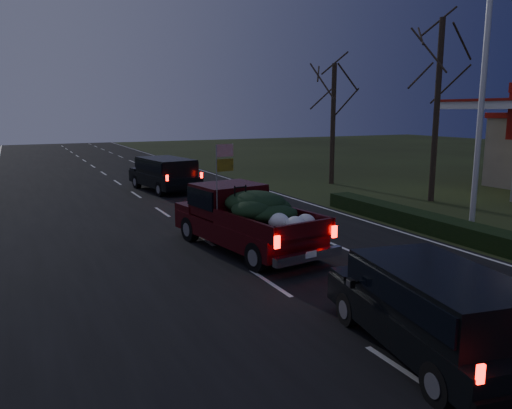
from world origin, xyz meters
name	(u,v)px	position (x,y,z in m)	size (l,w,h in m)	color
ground	(270,283)	(0.00, 0.00, 0.00)	(120.00, 120.00, 0.00)	black
road_asphalt	(270,283)	(0.00, 0.00, 0.01)	(14.00, 120.00, 0.02)	black
hedge_row	(417,220)	(7.80, 3.00, 0.30)	(1.00, 10.00, 0.60)	black
light_pole	(484,77)	(9.50, 2.00, 5.48)	(0.50, 0.90, 9.16)	silver
bare_tree_mid	(440,66)	(12.50, 7.00, 6.35)	(3.60, 3.60, 8.50)	black
bare_tree_far	(334,95)	(11.50, 14.00, 5.23)	(3.60, 3.60, 7.00)	black
pickup_truck	(245,215)	(0.77, 3.16, 1.12)	(2.97, 5.95, 2.99)	#3D080C
lead_suv	(165,171)	(1.74, 15.57, 1.10)	(2.81, 5.33, 1.46)	black
rear_suv	(436,304)	(0.83, -4.66, 1.00)	(2.68, 4.85, 1.32)	black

